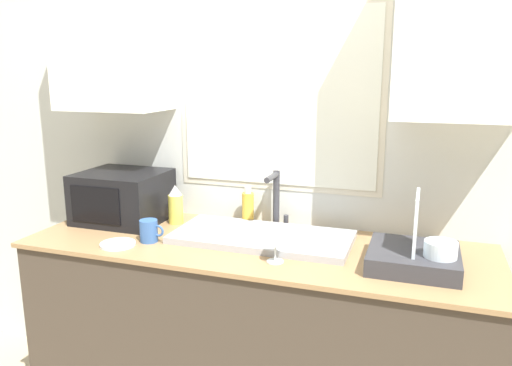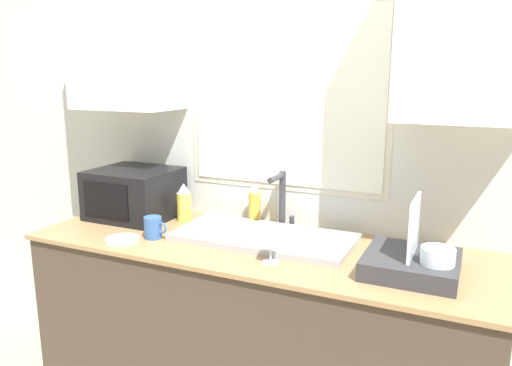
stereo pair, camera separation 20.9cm
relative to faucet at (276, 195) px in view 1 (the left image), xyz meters
name	(u,v)px [view 1 (the left image)]	position (x,y,z in m)	size (l,w,h in m)	color
countertop	(255,340)	(-0.02, -0.25, -0.63)	(2.03, 0.69, 0.94)	#42382D
wall_back	(277,126)	(-0.02, 0.07, 0.32)	(6.00, 0.38, 2.60)	silver
sink_basin	(262,237)	(0.00, -0.20, -0.15)	(0.79, 0.38, 0.03)	#9EA0A5
faucet	(276,195)	(0.00, 0.00, 0.00)	(0.08, 0.17, 0.28)	#333338
microwave	(123,196)	(-0.76, -0.14, -0.04)	(0.41, 0.37, 0.25)	black
dish_rack	(416,255)	(0.65, -0.31, -0.11)	(0.34, 0.33, 0.29)	#333338
spray_bottle	(176,205)	(-0.49, -0.09, -0.07)	(0.07, 0.07, 0.19)	#D8CC4C
soap_bottle	(248,207)	(-0.14, 0.01, -0.08)	(0.06, 0.06, 0.19)	gold
mug_near_sink	(149,231)	(-0.47, -0.38, -0.11)	(0.11, 0.08, 0.10)	#335999
wine_glass	(275,235)	(0.13, -0.43, -0.05)	(0.08, 0.08, 0.16)	silver
small_plate	(118,244)	(-0.57, -0.47, -0.16)	(0.15, 0.15, 0.01)	silver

